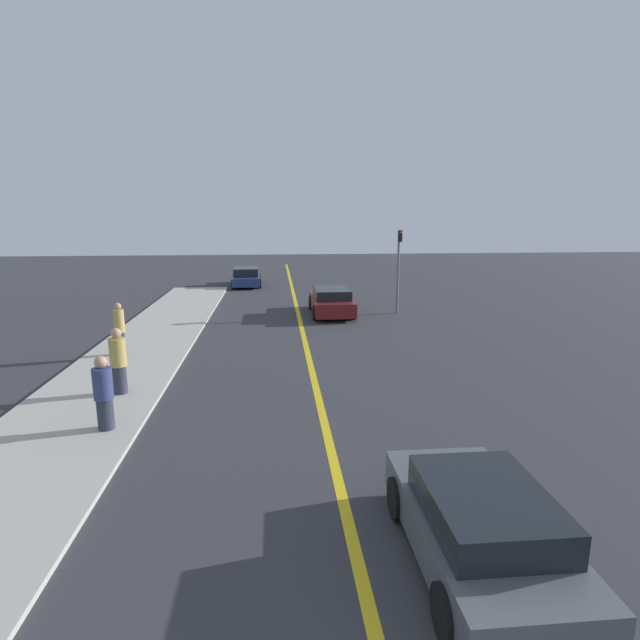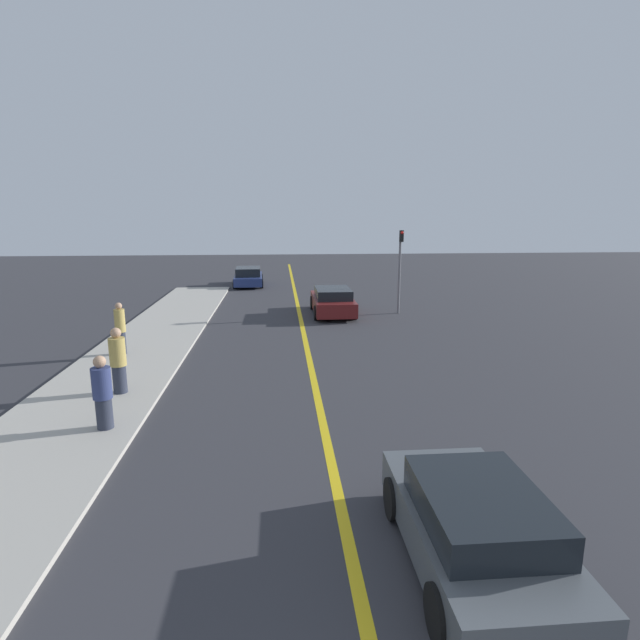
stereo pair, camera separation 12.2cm
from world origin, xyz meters
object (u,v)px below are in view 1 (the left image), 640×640
Objects in this scene: pedestrian_far_standing at (120,329)px; car_ahead_center at (331,301)px; car_far_distant at (246,277)px; car_near_right_lane at (480,527)px; pedestrian_near_curb at (104,393)px; pedestrian_mid_group at (118,361)px; traffic_light at (399,263)px.

car_ahead_center is at bearing 40.14° from pedestrian_far_standing.
car_far_distant is (-4.72, 10.36, -0.04)m from car_ahead_center.
pedestrian_near_curb is at bearing 143.06° from car_near_right_lane.
car_ahead_center is 10.60m from pedestrian_far_standing.
car_near_right_lane is 8.35m from pedestrian_near_curb.
pedestrian_mid_group is 4.07m from pedestrian_far_standing.
traffic_light reaches higher than car_far_distant.
car_ahead_center is (-0.05, 18.10, 0.02)m from car_near_right_lane.
pedestrian_near_curb is 2.37m from pedestrian_mid_group.
car_far_distant is at bearing 78.88° from pedestrian_far_standing.
pedestrian_far_standing is at bearing 103.30° from pedestrian_near_curb.
car_ahead_center is at bearing 179.48° from traffic_light.
car_near_right_lane is at bearing -54.12° from pedestrian_far_standing.
car_near_right_lane is at bearing -36.93° from pedestrian_near_curb.
pedestrian_mid_group is 14.94m from traffic_light.
pedestrian_near_curb reaches higher than car_near_right_lane.
traffic_light reaches higher than pedestrian_far_standing.
pedestrian_mid_group reaches higher than car_ahead_center.
pedestrian_near_curb is 16.48m from traffic_light.
car_ahead_center is at bearing -67.69° from car_far_distant.
pedestrian_far_standing is (-1.11, 3.91, 0.01)m from pedestrian_mid_group.
pedestrian_mid_group is at bearing 133.72° from car_near_right_lane.
car_near_right_lane is at bearing -46.28° from pedestrian_mid_group.
car_far_distant is at bearing 114.54° from car_ahead_center.
pedestrian_far_standing is at bearing -149.20° from traffic_light.
car_far_distant is at bearing 83.87° from pedestrian_mid_group.
car_far_distant is 21.23m from pedestrian_mid_group.
car_far_distant is (-4.77, 28.46, -0.01)m from car_near_right_lane.
traffic_light is (9.93, 13.06, 1.57)m from pedestrian_near_curb.
car_far_distant is 2.39× the size of pedestrian_mid_group.
car_ahead_center is 2.41× the size of pedestrian_mid_group.
pedestrian_mid_group is 0.44× the size of traffic_light.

